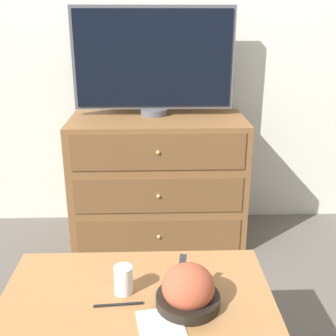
{
  "coord_description": "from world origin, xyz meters",
  "views": [
    {
      "loc": [
        -0.1,
        -2.88,
        1.44
      ],
      "look_at": [
        -0.05,
        -1.28,
        0.85
      ],
      "focal_mm": 45.0,
      "sensor_mm": 36.0,
      "label": 1
    }
  ],
  "objects": [
    {
      "name": "drink_cup",
      "position": [
        -0.22,
        -1.58,
        0.53
      ],
      "size": [
        0.07,
        0.07,
        0.11
      ],
      "color": "beige",
      "rests_on": "coffee_table"
    },
    {
      "name": "wall_back",
      "position": [
        0.0,
        0.03,
        1.3
      ],
      "size": [
        12.0,
        0.05,
        2.6
      ],
      "color": "silver",
      "rests_on": "ground_plane"
    },
    {
      "name": "knife",
      "position": [
        -0.23,
        -1.66,
        0.49
      ],
      "size": [
        0.17,
        0.02,
        0.01
      ],
      "color": "black",
      "rests_on": "coffee_table"
    },
    {
      "name": "dresser",
      "position": [
        -0.08,
        -0.29,
        0.41
      ],
      "size": [
        1.11,
        0.54,
        0.83
      ],
      "color": "brown",
      "rests_on": "ground_plane"
    },
    {
      "name": "coffee_table",
      "position": [
        -0.17,
        -1.62,
        0.42
      ],
      "size": [
        0.98,
        0.61,
        0.49
      ],
      "color": "#9E6B3D",
      "rests_on": "ground_plane"
    },
    {
      "name": "napkin",
      "position": [
        -0.09,
        -1.76,
        0.49
      ],
      "size": [
        0.17,
        0.17,
        0.0
      ],
      "color": "white",
      "rests_on": "coffee_table"
    },
    {
      "name": "ground_plane",
      "position": [
        0.0,
        0.0,
        0.0
      ],
      "size": [
        12.0,
        12.0,
        0.0
      ],
      "primitive_type": "plane",
      "color": "#56514C"
    },
    {
      "name": "takeout_bowl",
      "position": [
        0.01,
        -1.66,
        0.55
      ],
      "size": [
        0.22,
        0.22,
        0.17
      ],
      "color": "black",
      "rests_on": "coffee_table"
    },
    {
      "name": "tv",
      "position": [
        -0.1,
        -0.19,
        1.17
      ],
      "size": [
        1.0,
        0.17,
        0.67
      ],
      "color": "#515156",
      "rests_on": "dresser"
    }
  ]
}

